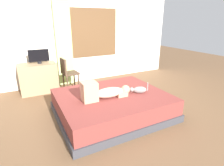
# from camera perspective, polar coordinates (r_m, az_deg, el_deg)

# --- Properties ---
(ground_plane) EXTENTS (16.00, 16.00, 0.00)m
(ground_plane) POSITION_cam_1_polar(r_m,az_deg,el_deg) (3.61, -0.29, -9.83)
(ground_plane) COLOR brown
(back_wall_with_window) EXTENTS (6.40, 0.14, 2.90)m
(back_wall_with_window) POSITION_cam_1_polar(r_m,az_deg,el_deg) (5.35, -12.02, 15.60)
(back_wall_with_window) COLOR silver
(back_wall_with_window) RESTS_ON ground
(bed) EXTENTS (2.06, 1.72, 0.43)m
(bed) POSITION_cam_1_polar(r_m,az_deg,el_deg) (3.50, 0.05, -6.92)
(bed) COLOR #38383D
(bed) RESTS_ON ground
(person_lying) EXTENTS (0.94, 0.29, 0.34)m
(person_lying) POSITION_cam_1_polar(r_m,az_deg,el_deg) (3.22, -2.44, -2.85)
(person_lying) COLOR #CCB299
(person_lying) RESTS_ON bed
(cat) EXTENTS (0.33, 0.21, 0.21)m
(cat) POSITION_cam_1_polar(r_m,az_deg,el_deg) (3.48, 8.52, -2.14)
(cat) COLOR gray
(cat) RESTS_ON bed
(desk) EXTENTS (0.90, 0.56, 0.74)m
(desk) POSITION_cam_1_polar(r_m,az_deg,el_deg) (4.95, -22.39, 1.53)
(desk) COLOR #997A56
(desk) RESTS_ON ground
(tv_monitor) EXTENTS (0.48, 0.10, 0.35)m
(tv_monitor) POSITION_cam_1_polar(r_m,az_deg,el_deg) (4.83, -22.32, 7.90)
(tv_monitor) COLOR black
(tv_monitor) RESTS_ON desk
(cup) EXTENTS (0.07, 0.07, 0.09)m
(cup) POSITION_cam_1_polar(r_m,az_deg,el_deg) (5.09, -19.76, 7.12)
(cup) COLOR white
(cup) RESTS_ON desk
(chair_by_desk) EXTENTS (0.41, 0.41, 0.86)m
(chair_by_desk) POSITION_cam_1_polar(r_m,az_deg,el_deg) (4.76, -14.00, 3.50)
(chair_by_desk) COLOR #4C3828
(chair_by_desk) RESTS_ON ground
(curtain_left) EXTENTS (0.44, 0.06, 2.47)m
(curtain_left) POSITION_cam_1_polar(r_m,az_deg,el_deg) (5.17, -15.18, 12.85)
(curtain_left) COLOR #ADCC75
(curtain_left) RESTS_ON ground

